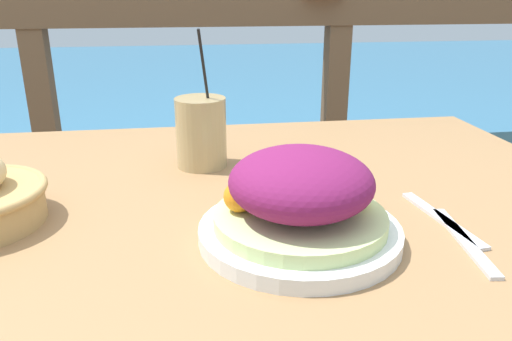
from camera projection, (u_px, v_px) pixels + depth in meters
name	position (u px, v px, depth m)	size (l,w,h in m)	color
patio_table	(214.00, 254.00, 0.77)	(1.27, 0.91, 0.73)	#997047
railing_fence	(194.00, 91.00, 1.56)	(2.80, 0.08, 1.01)	brown
sea_backdrop	(188.00, 96.00, 4.06)	(12.00, 4.00, 0.39)	teal
salad_plate	(300.00, 202.00, 0.62)	(0.26, 0.26, 0.12)	silver
drink_glass	(201.00, 132.00, 0.88)	(0.09, 0.09, 0.24)	tan
fork	(442.00, 219.00, 0.69)	(0.04, 0.18, 0.00)	silver
knife	(464.00, 240.00, 0.63)	(0.04, 0.18, 0.00)	silver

